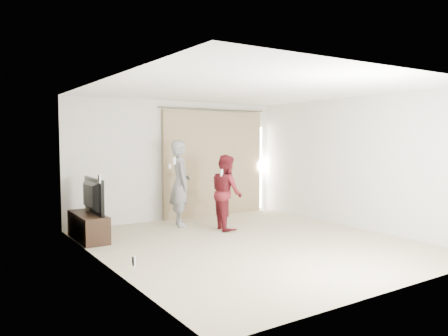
{
  "coord_description": "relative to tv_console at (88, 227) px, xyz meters",
  "views": [
    {
      "loc": [
        -4.42,
        -5.86,
        1.8
      ],
      "look_at": [
        0.2,
        1.2,
        1.21
      ],
      "focal_mm": 35.0,
      "sensor_mm": 36.0,
      "label": 1
    }
  ],
  "objects": [
    {
      "name": "ceiling",
      "position": [
        2.27,
        -1.8,
        2.37
      ],
      "size": [
        5.0,
        5.5,
        0.01
      ],
      "primitive_type": "cube",
      "color": "white",
      "rests_on": "wall_back"
    },
    {
      "name": "wall_left",
      "position": [
        -0.23,
        -1.8,
        1.07
      ],
      "size": [
        0.04,
        5.5,
        2.6
      ],
      "color": "beige",
      "rests_on": "ground"
    },
    {
      "name": "tv_console",
      "position": [
        0.0,
        0.0,
        0.0
      ],
      "size": [
        0.42,
        1.21,
        0.47
      ],
      "primitive_type": "cube",
      "color": "black",
      "rests_on": "ground"
    },
    {
      "name": "person_woman",
      "position": [
        2.53,
        -0.6,
        0.5
      ],
      "size": [
        0.7,
        0.82,
        1.47
      ],
      "color": "#5C131A",
      "rests_on": "ground"
    },
    {
      "name": "floor",
      "position": [
        2.27,
        -1.8,
        -0.23
      ],
      "size": [
        5.5,
        5.5,
        0.0
      ],
      "primitive_type": "plane",
      "color": "beige",
      "rests_on": "ground"
    },
    {
      "name": "person_man",
      "position": [
        1.93,
        0.2,
        0.64
      ],
      "size": [
        0.57,
        0.73,
        1.74
      ],
      "color": "slate",
      "rests_on": "ground"
    },
    {
      "name": "scratching_post",
      "position": [
        0.17,
        0.31,
        -0.01
      ],
      "size": [
        0.41,
        0.41,
        0.55
      ],
      "color": "tan",
      "rests_on": "ground"
    },
    {
      "name": "curtain",
      "position": [
        3.18,
        0.88,
        0.97
      ],
      "size": [
        2.8,
        0.11,
        2.46
      ],
      "color": "tan",
      "rests_on": "ground"
    },
    {
      "name": "tv",
      "position": [
        0.0,
        0.0,
        0.54
      ],
      "size": [
        0.17,
        1.09,
        0.62
      ],
      "primitive_type": "imported",
      "rotation": [
        0.0,
        0.0,
        1.54
      ],
      "color": "black",
      "rests_on": "tv_console"
    },
    {
      "name": "wall_back",
      "position": [
        2.27,
        0.95,
        1.07
      ],
      "size": [
        5.0,
        0.04,
        2.6
      ],
      "primitive_type": "cube",
      "color": "beige",
      "rests_on": "ground"
    }
  ]
}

